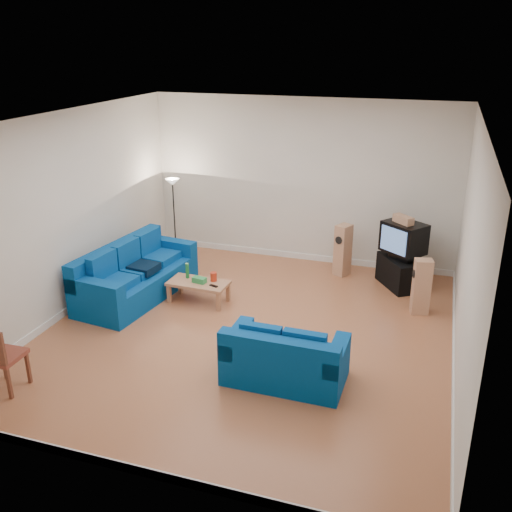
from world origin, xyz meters
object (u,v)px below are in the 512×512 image
(tv_stand, at_px, (400,272))
(coffee_table, at_px, (198,285))
(sofa_loveseat, at_px, (284,362))
(television, at_px, (404,238))
(sofa_three_seat, at_px, (134,278))

(tv_stand, bearing_deg, coffee_table, -95.20)
(sofa_loveseat, bearing_deg, tv_stand, 72.75)
(television, bearing_deg, sofa_three_seat, -119.80)
(coffee_table, xyz_separation_m, television, (3.19, 1.76, 0.60))
(coffee_table, bearing_deg, sofa_three_seat, -174.07)
(tv_stand, relative_size, television, 1.02)
(sofa_three_seat, height_order, television, television)
(tv_stand, height_order, television, television)
(television, bearing_deg, coffee_table, -114.29)
(sofa_loveseat, relative_size, television, 1.79)
(coffee_table, bearing_deg, tv_stand, 28.54)
(sofa_three_seat, height_order, sofa_loveseat, sofa_three_seat)
(tv_stand, bearing_deg, sofa_three_seat, -100.64)
(sofa_three_seat, height_order, coffee_table, sofa_three_seat)
(tv_stand, xyz_separation_m, television, (0.01, 0.03, 0.65))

